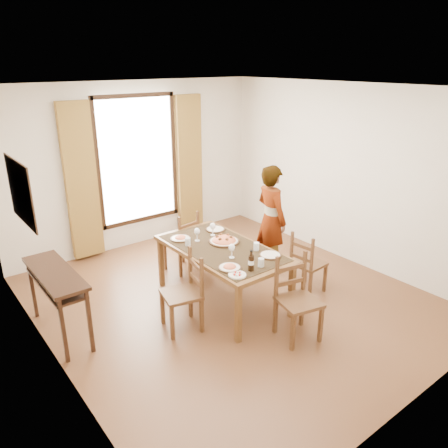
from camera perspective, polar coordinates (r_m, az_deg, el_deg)
ground at (r=5.91m, az=0.88°, el=-9.72°), size 5.00×5.00×0.00m
room_shell at (r=5.40m, az=0.08°, el=5.09°), size 4.60×5.10×2.74m
console_table at (r=5.25m, az=-21.14°, el=-6.91°), size 0.38×1.20×0.80m
dining_table at (r=5.58m, az=-0.26°, el=-3.69°), size 0.97×1.80×0.76m
chair_west at (r=5.15m, az=-5.25°, el=-9.12°), size 0.50×0.50×0.95m
chair_north at (r=6.51m, az=-5.42°, el=-2.55°), size 0.47×0.47×0.93m
chair_south at (r=5.05m, az=9.52°, el=-9.90°), size 0.51×0.51×0.97m
chair_east at (r=6.00m, az=10.81°, el=-5.24°), size 0.42×0.42×0.88m
man at (r=6.40m, az=6.17°, el=0.60°), size 0.69×0.53×1.62m
plate_sw at (r=5.00m, az=0.74°, el=-5.55°), size 0.27×0.27×0.05m
plate_se at (r=5.34m, az=6.06°, el=-3.90°), size 0.27×0.27×0.05m
plate_nw at (r=5.82m, az=-5.71°, el=-1.74°), size 0.27×0.27×0.05m
plate_ne at (r=6.10m, az=-1.15°, el=-0.56°), size 0.27×0.27×0.05m
pasta_platter at (r=5.68m, az=-0.00°, el=-1.94°), size 0.40×0.40×0.10m
caprese_plate at (r=4.85m, az=1.75°, el=-6.54°), size 0.20×0.20×0.04m
wine_glass_a at (r=5.23m, az=1.02°, el=-3.52°), size 0.08×0.08×0.18m
wine_glass_b at (r=5.89m, az=-1.47°, el=-0.67°), size 0.08×0.08×0.18m
wine_glass_c at (r=5.72m, az=-3.53°, el=-1.36°), size 0.08×0.08×0.18m
tumbler_a at (r=5.47m, az=4.25°, el=-2.93°), size 0.07×0.07×0.10m
tumbler_b at (r=5.61m, az=-4.75°, el=-2.32°), size 0.07×0.07×0.10m
tumbler_c at (r=5.06m, az=4.86°, el=-5.02°), size 0.07×0.07×0.10m
wine_bottle at (r=4.93m, az=3.57°, el=-4.76°), size 0.07×0.07×0.25m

